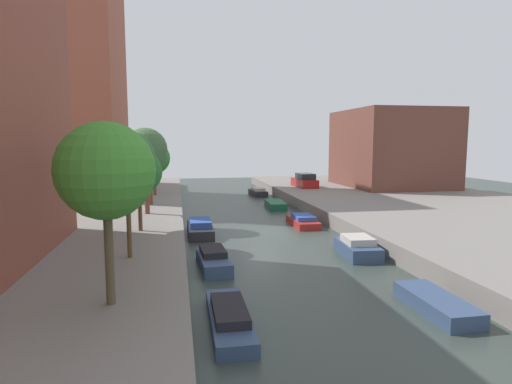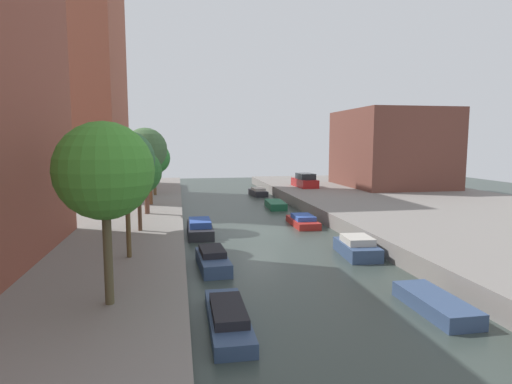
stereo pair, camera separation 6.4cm
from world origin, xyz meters
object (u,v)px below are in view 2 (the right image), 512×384
(street_tree_2, at_px, (138,172))
(moored_boat_right_4, at_px, (276,205))
(moored_boat_left_1, at_px, (228,317))
(moored_boat_right_2, at_px, (357,248))
(street_tree_0, at_px, (104,171))
(street_tree_3, at_px, (145,150))
(moored_boat_left_2, at_px, (213,260))
(street_tree_1, at_px, (126,160))
(parked_car, at_px, (305,181))
(street_tree_4, at_px, (150,154))
(moored_boat_right_1, at_px, (435,304))
(low_block_right, at_px, (391,148))
(apartment_tower_far, at_px, (68,66))
(moored_boat_right_3, at_px, (303,221))
(moored_boat_left_3, at_px, (200,228))
(moored_boat_right_5, at_px, (258,192))
(street_tree_5, at_px, (154,158))

(street_tree_2, bearing_deg, moored_boat_right_4, 49.85)
(moored_boat_left_1, bearing_deg, moored_boat_right_2, 43.73)
(street_tree_0, height_order, moored_boat_left_1, street_tree_0)
(street_tree_3, xyz_separation_m, moored_boat_left_2, (3.67, -10.20, -4.98))
(street_tree_1, height_order, parked_car, street_tree_1)
(street_tree_4, bearing_deg, parked_car, 32.97)
(moored_boat_right_1, bearing_deg, parked_car, 81.40)
(low_block_right, distance_m, street_tree_0, 39.77)
(apartment_tower_far, distance_m, street_tree_4, 17.91)
(low_block_right, bearing_deg, moored_boat_right_3, -133.90)
(street_tree_1, xyz_separation_m, moored_boat_left_3, (3.43, 8.32, -4.75))
(street_tree_0, distance_m, street_tree_2, 10.96)
(low_block_right, distance_m, moored_boat_right_3, 21.59)
(low_block_right, bearing_deg, moored_boat_right_5, 172.86)
(moored_boat_left_2, bearing_deg, low_block_right, 48.10)
(apartment_tower_far, bearing_deg, low_block_right, -5.91)
(low_block_right, distance_m, street_tree_4, 27.13)
(apartment_tower_far, height_order, street_tree_5, apartment_tower_far)
(street_tree_5, relative_size, moored_boat_right_2, 1.47)
(apartment_tower_far, distance_m, moored_boat_right_1, 41.69)
(apartment_tower_far, xyz_separation_m, moored_boat_right_2, (19.88, -26.93, -13.17))
(street_tree_0, relative_size, moored_boat_right_5, 1.51)
(low_block_right, height_order, moored_boat_left_2, low_block_right)
(street_tree_3, distance_m, moored_boat_right_2, 15.48)
(moored_boat_left_3, distance_m, moored_boat_right_4, 12.25)
(apartment_tower_far, relative_size, moored_boat_right_4, 6.65)
(street_tree_4, height_order, street_tree_5, street_tree_4)
(street_tree_5, distance_m, moored_boat_left_2, 21.36)
(street_tree_1, bearing_deg, parked_car, 58.70)
(moored_boat_right_1, bearing_deg, moored_boat_right_4, 90.67)
(low_block_right, relative_size, moored_boat_left_2, 3.26)
(moored_boat_right_3, relative_size, moored_boat_right_4, 1.01)
(street_tree_2, height_order, moored_boat_left_2, street_tree_2)
(street_tree_1, xyz_separation_m, moored_boat_right_4, (10.67, 18.20, -4.88))
(street_tree_1, distance_m, moored_boat_left_1, 8.18)
(low_block_right, xyz_separation_m, street_tree_5, (-25.37, -3.54, -0.77))
(moored_boat_left_3, bearing_deg, apartment_tower_far, 120.55)
(street_tree_1, height_order, moored_boat_left_2, street_tree_1)
(apartment_tower_far, distance_m, street_tree_1, 31.17)
(apartment_tower_far, distance_m, moored_boat_right_2, 35.97)
(street_tree_4, bearing_deg, street_tree_3, -90.00)
(parked_car, height_order, moored_boat_right_1, parked_car)
(street_tree_4, distance_m, moored_boat_left_3, 9.27)
(street_tree_2, xyz_separation_m, street_tree_3, (-0.00, 5.69, 1.09))
(street_tree_5, relative_size, moored_boat_right_5, 1.33)
(street_tree_3, relative_size, moored_boat_left_1, 1.28)
(moored_boat_left_1, bearing_deg, street_tree_4, 99.75)
(moored_boat_left_2, bearing_deg, street_tree_2, 129.17)
(apartment_tower_far, xyz_separation_m, moored_boat_left_1, (12.26, -34.22, -13.30))
(parked_car, bearing_deg, moored_boat_right_4, -123.38)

